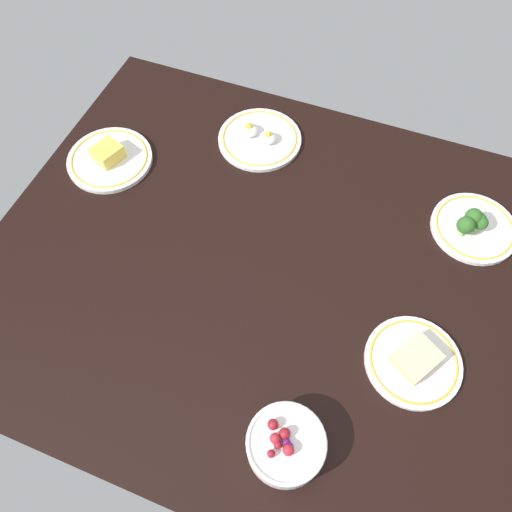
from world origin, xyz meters
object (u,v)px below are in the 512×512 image
plate_broccoli (474,226)px  plate_eggs (259,138)px  bowl_berries (286,445)px  plate_cheese (109,158)px  plate_sandwich (414,361)px

plate_broccoli → plate_eggs: 57.04cm
plate_eggs → bowl_berries: size_ratio=1.51×
plate_cheese → bowl_berries: (64.68, -49.50, 2.06)cm
plate_cheese → plate_broccoli: 90.17cm
plate_cheese → plate_broccoli: size_ratio=1.08×
plate_cheese → plate_eggs: bearing=31.6°
plate_cheese → plate_broccoli: bearing=7.4°
plate_cheese → bowl_berries: bowl_berries is taller
plate_cheese → plate_eggs: (33.04, 20.33, -0.19)cm
plate_cheese → plate_broccoli: plate_broccoli is taller
plate_cheese → plate_sandwich: 86.92cm
plate_eggs → plate_sandwich: (50.21, -45.30, 0.26)cm
plate_eggs → bowl_berries: 76.69cm
plate_eggs → plate_broccoli: bearing=-8.8°
plate_cheese → bowl_berries: 81.47cm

